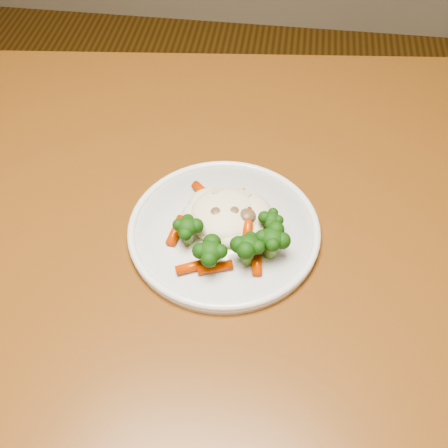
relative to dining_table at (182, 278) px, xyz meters
name	(u,v)px	position (x,y,z in m)	size (l,w,h in m)	color
dining_table	(182,278)	(0.00, 0.00, 0.00)	(1.34, 0.96, 0.75)	brown
plate	(224,231)	(0.06, 0.01, 0.10)	(0.24, 0.24, 0.01)	silver
meal	(230,226)	(0.07, 0.00, 0.12)	(0.15, 0.16, 0.04)	#EFE4BF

